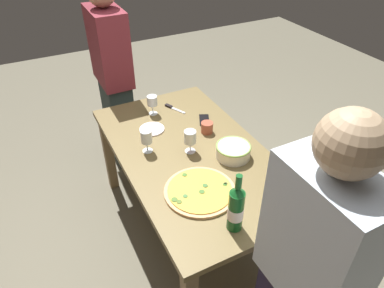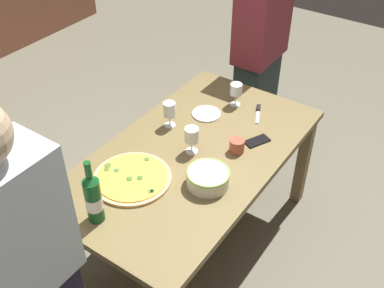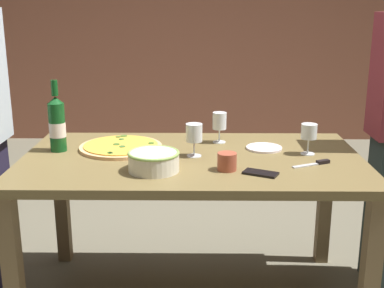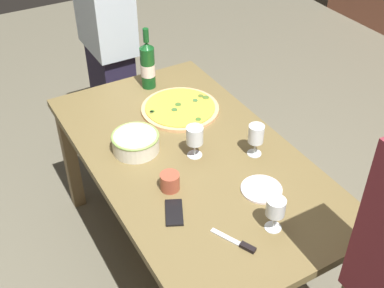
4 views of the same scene
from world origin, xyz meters
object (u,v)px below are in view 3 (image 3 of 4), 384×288
pizza (121,147)px  cell_phone (261,173)px  pizza_knife (316,163)px  serving_bowl (154,160)px  dining_table (192,175)px  wine_glass_near_pizza (309,133)px  side_plate (264,148)px  cup_amber (227,162)px  wine_glass_far_left (219,123)px  wine_glass_by_bottle (194,134)px  wine_bottle (57,124)px

pizza → cell_phone: size_ratio=2.83×
pizza_knife → serving_bowl: bearing=-172.4°
dining_table → wine_glass_near_pizza: size_ratio=10.78×
dining_table → side_plate: 0.39m
cup_amber → side_plate: 0.39m
cup_amber → side_plate: cup_amber is taller
serving_bowl → wine_glass_near_pizza: wine_glass_near_pizza is taller
wine_glass_near_pizza → pizza_knife: (0.00, -0.16, -0.10)m
cup_amber → side_plate: (0.20, 0.33, -0.03)m
serving_bowl → cup_amber: 0.32m
wine_glass_far_left → cup_amber: bearing=-88.1°
serving_bowl → wine_glass_by_bottle: wine_glass_by_bottle is taller
wine_bottle → pizza_knife: 1.24m
wine_glass_by_bottle → wine_glass_far_left: bearing=62.4°
side_plate → pizza_knife: bearing=-51.3°
wine_glass_near_pizza → side_plate: size_ratio=0.84×
dining_table → wine_bottle: 0.70m
dining_table → serving_bowl: 0.30m
dining_table → wine_glass_far_left: size_ratio=10.08×
dining_table → side_plate: (0.36, 0.14, 0.10)m
wine_glass_far_left → pizza_knife: 0.57m
wine_bottle → wine_glass_by_bottle: bearing=-7.3°
pizza → wine_glass_near_pizza: (0.91, -0.08, 0.09)m
wine_glass_by_bottle → pizza_knife: 0.57m
side_plate → cup_amber: bearing=-121.3°
cell_phone → pizza: bearing=85.2°
dining_table → pizza: size_ratio=3.92×
side_plate → cell_phone: same height
pizza → wine_glass_by_bottle: bearing=-18.6°
wine_glass_far_left → cell_phone: 0.54m
dining_table → cell_phone: cell_phone is taller
serving_bowl → wine_glass_near_pizza: size_ratio=1.51×
wine_glass_by_bottle → cell_phone: bearing=-42.4°
cup_amber → cell_phone: bearing=-21.5°
dining_table → wine_glass_by_bottle: size_ratio=10.19×
wine_glass_far_left → side_plate: wine_glass_far_left is taller
cell_phone → dining_table: bearing=75.2°
serving_bowl → wine_glass_far_left: (0.30, 0.46, 0.06)m
serving_bowl → pizza_knife: (0.72, 0.10, -0.04)m
wine_glass_far_left → cup_amber: wine_glass_far_left is taller
wine_glass_near_pizza → side_plate: wine_glass_near_pizza is taller
wine_glass_near_pizza → wine_glass_by_bottle: (-0.54, -0.04, 0.00)m
side_plate → wine_glass_near_pizza: bearing=-24.2°
pizza → pizza_knife: bearing=-15.0°
dining_table → side_plate: side_plate is taller
pizza → serving_bowl: 0.39m
pizza → wine_bottle: bearing=-172.9°
dining_table → cup_amber: bearing=-51.9°
wine_glass_near_pizza → cell_phone: 0.41m
pizza → side_plate: 0.71m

